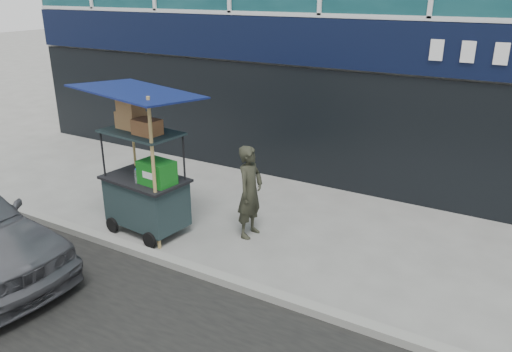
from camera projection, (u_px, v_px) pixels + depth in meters
The scene contains 4 objects.
ground at pixel (204, 267), 7.40m from camera, with size 80.00×80.00×0.00m, color slate.
curb at pixel (196, 270), 7.22m from camera, with size 80.00×0.18×0.12m, color gray.
vendor_cart at pixel (146, 183), 8.19m from camera, with size 1.96×1.48×2.49m.
vendor_man at pixel (250, 192), 8.10m from camera, with size 0.57×0.37×1.56m, color #292A1F.
Camera 1 is at (3.92, -5.16, 3.90)m, focal length 35.00 mm.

